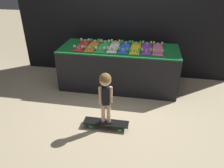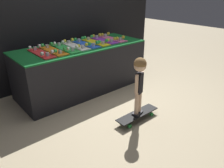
{
  "view_description": "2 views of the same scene",
  "coord_description": "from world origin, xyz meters",
  "px_view_note": "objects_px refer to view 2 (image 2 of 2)",
  "views": [
    {
      "loc": [
        0.55,
        -3.33,
        2.16
      ],
      "look_at": [
        0.02,
        -0.33,
        0.49
      ],
      "focal_mm": 35.0,
      "sensor_mm": 36.0,
      "label": 1
    },
    {
      "loc": [
        -1.95,
        -2.51,
        1.72
      ],
      "look_at": [
        -0.08,
        -0.35,
        0.42
      ],
      "focal_mm": 35.0,
      "sensor_mm": 36.0,
      "label": 2
    }
  ],
  "objects_px": {
    "skateboard_red_on_rack": "(41,53)",
    "skateboard_white_on_rack": "(75,45)",
    "skateboard_blue_on_rack": "(86,44)",
    "skateboard_yellow_on_rack": "(95,42)",
    "child": "(140,76)",
    "skateboard_purple_on_rack": "(104,40)",
    "skateboard_on_floor": "(137,115)",
    "skateboard_green_on_rack": "(66,48)",
    "skateboard_pink_on_rack": "(113,38)",
    "skateboard_orange_on_rack": "(54,50)"
  },
  "relations": [
    {
      "from": "skateboard_red_on_rack",
      "to": "skateboard_white_on_rack",
      "type": "height_order",
      "value": "same"
    },
    {
      "from": "skateboard_red_on_rack",
      "to": "skateboard_blue_on_rack",
      "type": "bearing_deg",
      "value": 1.61
    },
    {
      "from": "skateboard_yellow_on_rack",
      "to": "child",
      "type": "distance_m",
      "value": 1.37
    },
    {
      "from": "skateboard_white_on_rack",
      "to": "skateboard_purple_on_rack",
      "type": "distance_m",
      "value": 0.61
    },
    {
      "from": "skateboard_red_on_rack",
      "to": "skateboard_on_floor",
      "type": "height_order",
      "value": "skateboard_red_on_rack"
    },
    {
      "from": "skateboard_green_on_rack",
      "to": "skateboard_purple_on_rack",
      "type": "xyz_separation_m",
      "value": [
        0.81,
        0.05,
        0.0
      ]
    },
    {
      "from": "skateboard_pink_on_rack",
      "to": "skateboard_on_floor",
      "type": "xyz_separation_m",
      "value": [
        -0.7,
        -1.34,
        -0.74
      ]
    },
    {
      "from": "skateboard_orange_on_rack",
      "to": "skateboard_pink_on_rack",
      "type": "bearing_deg",
      "value": 1.41
    },
    {
      "from": "skateboard_blue_on_rack",
      "to": "skateboard_yellow_on_rack",
      "type": "xyz_separation_m",
      "value": [
        0.2,
        0.0,
        0.0
      ]
    },
    {
      "from": "skateboard_red_on_rack",
      "to": "skateboard_purple_on_rack",
      "type": "relative_size",
      "value": 1.0
    },
    {
      "from": "skateboard_red_on_rack",
      "to": "skateboard_pink_on_rack",
      "type": "xyz_separation_m",
      "value": [
        1.42,
        0.04,
        0.0
      ]
    },
    {
      "from": "skateboard_green_on_rack",
      "to": "skateboard_pink_on_rack",
      "type": "bearing_deg",
      "value": 2.22
    },
    {
      "from": "skateboard_red_on_rack",
      "to": "skateboard_white_on_rack",
      "type": "xyz_separation_m",
      "value": [
        0.61,
        0.03,
        0.0
      ]
    },
    {
      "from": "skateboard_white_on_rack",
      "to": "skateboard_pink_on_rack",
      "type": "xyz_separation_m",
      "value": [
        0.81,
        0.0,
        0.0
      ]
    },
    {
      "from": "skateboard_blue_on_rack",
      "to": "skateboard_purple_on_rack",
      "type": "relative_size",
      "value": 1.0
    },
    {
      "from": "skateboard_pink_on_rack",
      "to": "skateboard_blue_on_rack",
      "type": "bearing_deg",
      "value": -178.68
    },
    {
      "from": "skateboard_white_on_rack",
      "to": "skateboard_on_floor",
      "type": "xyz_separation_m",
      "value": [
        0.11,
        -1.33,
        -0.74
      ]
    },
    {
      "from": "skateboard_orange_on_rack",
      "to": "skateboard_on_floor",
      "type": "bearing_deg",
      "value": -68.52
    },
    {
      "from": "skateboard_green_on_rack",
      "to": "skateboard_purple_on_rack",
      "type": "bearing_deg",
      "value": 3.33
    },
    {
      "from": "skateboard_green_on_rack",
      "to": "skateboard_pink_on_rack",
      "type": "height_order",
      "value": "same"
    },
    {
      "from": "skateboard_green_on_rack",
      "to": "skateboard_white_on_rack",
      "type": "xyz_separation_m",
      "value": [
        0.2,
        0.03,
        0.0
      ]
    },
    {
      "from": "skateboard_pink_on_rack",
      "to": "skateboard_red_on_rack",
      "type": "bearing_deg",
      "value": -178.51
    },
    {
      "from": "skateboard_red_on_rack",
      "to": "skateboard_purple_on_rack",
      "type": "bearing_deg",
      "value": 2.11
    },
    {
      "from": "skateboard_white_on_rack",
      "to": "skateboard_purple_on_rack",
      "type": "height_order",
      "value": "same"
    },
    {
      "from": "skateboard_yellow_on_rack",
      "to": "child",
      "type": "relative_size",
      "value": 0.79
    },
    {
      "from": "skateboard_red_on_rack",
      "to": "child",
      "type": "bearing_deg",
      "value": -61.12
    },
    {
      "from": "skateboard_white_on_rack",
      "to": "skateboard_on_floor",
      "type": "distance_m",
      "value": 1.53
    },
    {
      "from": "skateboard_blue_on_rack",
      "to": "skateboard_purple_on_rack",
      "type": "distance_m",
      "value": 0.41
    },
    {
      "from": "skateboard_orange_on_rack",
      "to": "child",
      "type": "distance_m",
      "value": 1.41
    },
    {
      "from": "skateboard_on_floor",
      "to": "child",
      "type": "xyz_separation_m",
      "value": [
        0.0,
        0.0,
        0.59
      ]
    },
    {
      "from": "skateboard_blue_on_rack",
      "to": "skateboard_purple_on_rack",
      "type": "bearing_deg",
      "value": 3.11
    },
    {
      "from": "skateboard_white_on_rack",
      "to": "skateboard_on_floor",
      "type": "relative_size",
      "value": 0.95
    },
    {
      "from": "skateboard_blue_on_rack",
      "to": "skateboard_red_on_rack",
      "type": "bearing_deg",
      "value": -178.39
    },
    {
      "from": "skateboard_pink_on_rack",
      "to": "skateboard_on_floor",
      "type": "bearing_deg",
      "value": -117.73
    },
    {
      "from": "skateboard_pink_on_rack",
      "to": "skateboard_on_floor",
      "type": "height_order",
      "value": "skateboard_pink_on_rack"
    },
    {
      "from": "skateboard_orange_on_rack",
      "to": "skateboard_blue_on_rack",
      "type": "bearing_deg",
      "value": 1.49
    },
    {
      "from": "child",
      "to": "skateboard_purple_on_rack",
      "type": "bearing_deg",
      "value": 53.66
    },
    {
      "from": "skateboard_white_on_rack",
      "to": "child",
      "type": "bearing_deg",
      "value": -85.34
    },
    {
      "from": "skateboard_red_on_rack",
      "to": "child",
      "type": "xyz_separation_m",
      "value": [
        0.72,
        -1.3,
        -0.16
      ]
    },
    {
      "from": "skateboard_orange_on_rack",
      "to": "skateboard_green_on_rack",
      "type": "distance_m",
      "value": 0.2
    },
    {
      "from": "skateboard_purple_on_rack",
      "to": "skateboard_pink_on_rack",
      "type": "xyz_separation_m",
      "value": [
        0.2,
        -0.01,
        0.0
      ]
    },
    {
      "from": "skateboard_blue_on_rack",
      "to": "skateboard_pink_on_rack",
      "type": "distance_m",
      "value": 0.61
    },
    {
      "from": "skateboard_on_floor",
      "to": "skateboard_white_on_rack",
      "type": "bearing_deg",
      "value": 94.66
    },
    {
      "from": "skateboard_orange_on_rack",
      "to": "child",
      "type": "xyz_separation_m",
      "value": [
        0.51,
        -1.31,
        -0.16
      ]
    },
    {
      "from": "skateboard_blue_on_rack",
      "to": "child",
      "type": "height_order",
      "value": "child"
    },
    {
      "from": "skateboard_blue_on_rack",
      "to": "skateboard_purple_on_rack",
      "type": "xyz_separation_m",
      "value": [
        0.41,
        0.02,
        0.0
      ]
    },
    {
      "from": "skateboard_green_on_rack",
      "to": "skateboard_on_floor",
      "type": "bearing_deg",
      "value": -76.5
    },
    {
      "from": "skateboard_pink_on_rack",
      "to": "child",
      "type": "height_order",
      "value": "child"
    },
    {
      "from": "skateboard_red_on_rack",
      "to": "skateboard_white_on_rack",
      "type": "relative_size",
      "value": 1.0
    },
    {
      "from": "skateboard_yellow_on_rack",
      "to": "skateboard_on_floor",
      "type": "relative_size",
      "value": 0.95
    }
  ]
}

